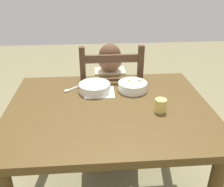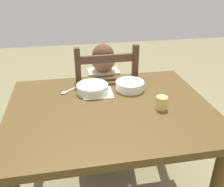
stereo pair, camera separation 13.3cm
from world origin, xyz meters
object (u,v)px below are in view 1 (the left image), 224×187
at_px(dining_table, 109,125).
at_px(child_figure, 110,88).
at_px(bowl_of_peas, 95,87).
at_px(drinking_cup, 161,105).
at_px(spoon, 70,89).
at_px(bowl_of_carrots, 133,86).
at_px(dining_chair, 110,108).

bearing_deg(dining_table, child_figure, 85.00).
relative_size(dining_table, bowl_of_peas, 5.84).
relative_size(bowl_of_peas, drinking_cup, 2.68).
distance_m(dining_table, bowl_of_peas, 0.25).
distance_m(dining_table, drinking_cup, 0.32).
xyz_separation_m(dining_table, spoon, (-0.23, 0.22, 0.12)).
relative_size(dining_table, child_figure, 1.15).
bearing_deg(dining_table, bowl_of_carrots, 50.45).
bearing_deg(spoon, bowl_of_peas, -11.82).
height_order(bowl_of_peas, spoon, bowl_of_peas).
distance_m(bowl_of_carrots, drinking_cup, 0.28).
distance_m(dining_table, bowl_of_carrots, 0.29).
bearing_deg(child_figure, bowl_of_peas, -111.68).
distance_m(bowl_of_peas, spoon, 0.16).
bearing_deg(dining_table, dining_chair, 84.99).
distance_m(bowl_of_carrots, spoon, 0.39).
bearing_deg(dining_chair, child_figure, -95.48).
bearing_deg(dining_table, spoon, 135.49).
xyz_separation_m(dining_table, dining_chair, (0.04, 0.49, -0.17)).
bearing_deg(dining_table, drinking_cup, -14.93).
xyz_separation_m(dining_chair, child_figure, (-0.00, -0.00, 0.17)).
bearing_deg(child_figure, drinking_cup, -68.10).
height_order(dining_table, drinking_cup, drinking_cup).
xyz_separation_m(dining_chair, spoon, (-0.27, -0.26, 0.29)).
relative_size(spoon, drinking_cup, 1.65).
bearing_deg(bowl_of_carrots, dining_chair, 111.36).
distance_m(bowl_of_peas, drinking_cup, 0.43).
bearing_deg(bowl_of_peas, dining_chair, 68.53).
distance_m(dining_table, child_figure, 0.49).
distance_m(child_figure, bowl_of_carrots, 0.35).
height_order(dining_chair, child_figure, dining_chair).
relative_size(dining_chair, drinking_cup, 14.05).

